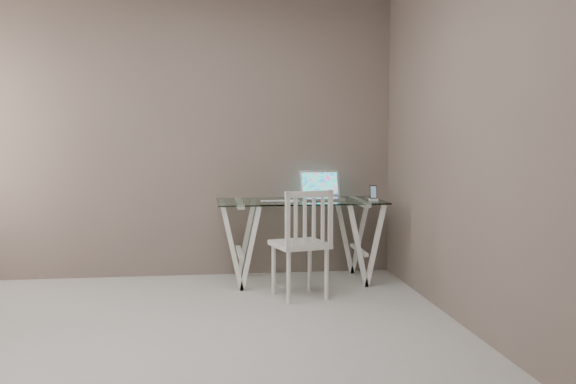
% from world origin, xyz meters
% --- Properties ---
extents(room, '(4.50, 4.52, 2.71)m').
position_xyz_m(room, '(-0.06, 0.02, 1.72)').
color(room, '#B2B0AB').
rests_on(room, ground).
extents(desk, '(1.50, 0.70, 0.75)m').
position_xyz_m(desk, '(1.07, 1.85, 0.38)').
color(desk, silver).
rests_on(desk, ground).
extents(chair, '(0.50, 0.50, 0.90)m').
position_xyz_m(chair, '(1.00, 1.22, 0.50)').
color(chair, silver).
rests_on(chair, ground).
extents(laptop, '(0.37, 0.35, 0.25)m').
position_xyz_m(laptop, '(1.29, 1.99, 0.81)').
color(laptop, silver).
rests_on(laptop, desk).
extents(keyboard, '(0.28, 0.12, 0.01)m').
position_xyz_m(keyboard, '(0.83, 1.76, 0.75)').
color(keyboard, silver).
rests_on(keyboard, desk).
extents(mouse, '(0.10, 0.06, 0.03)m').
position_xyz_m(mouse, '(0.98, 1.63, 0.76)').
color(mouse, silver).
rests_on(mouse, desk).
extents(phone_dock, '(0.07, 0.07, 0.13)m').
position_xyz_m(phone_dock, '(1.73, 1.77, 0.78)').
color(phone_dock, white).
rests_on(phone_dock, desk).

